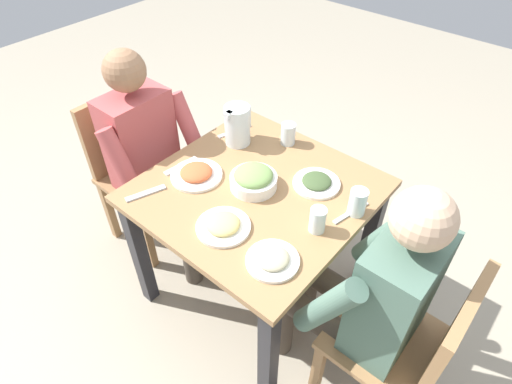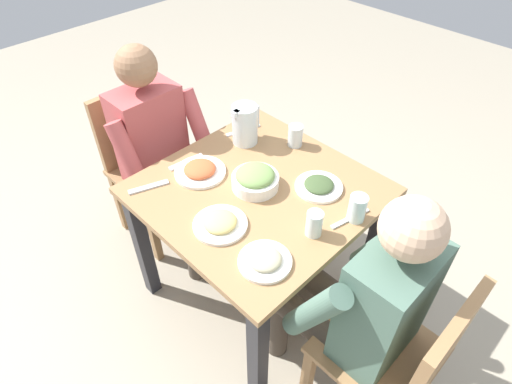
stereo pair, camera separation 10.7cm
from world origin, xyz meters
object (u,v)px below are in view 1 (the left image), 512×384
at_px(chair_far, 134,164).
at_px(water_glass_near_right, 318,220).
at_px(dining_table, 256,209).
at_px(plate_rice_curry, 196,174).
at_px(water_pitcher, 237,125).
at_px(plate_beans, 273,259).
at_px(diner_far, 154,158).
at_px(chair_near, 410,346).
at_px(plate_dolmas, 317,182).
at_px(salad_bowl, 253,179).
at_px(diner_near, 367,291).
at_px(water_glass_far_right, 358,202).
at_px(plate_fries, 223,225).
at_px(water_glass_by_pitcher, 288,134).

xyz_separation_m(chair_far, water_glass_near_right, (0.05, -1.12, 0.29)).
height_order(dining_table, plate_rice_curry, plate_rice_curry).
distance_m(water_pitcher, water_glass_near_right, 0.65).
bearing_deg(plate_beans, dining_table, 48.49).
distance_m(chair_far, diner_far, 0.25).
bearing_deg(chair_near, water_glass_near_right, 83.33).
relative_size(plate_dolmas, water_glass_near_right, 1.91).
height_order(salad_bowl, plate_dolmas, salad_bowl).
distance_m(water_pitcher, salad_bowl, 0.33).
relative_size(diner_near, water_glass_far_right, 10.17).
bearing_deg(plate_dolmas, plate_beans, -165.33).
relative_size(chair_near, plate_rice_curry, 3.84).
xyz_separation_m(diner_far, salad_bowl, (0.08, -0.57, 0.13)).
bearing_deg(plate_dolmas, plate_rice_curry, 124.35).
distance_m(dining_table, plate_dolmas, 0.29).
bearing_deg(plate_fries, water_glass_far_right, -40.55).
relative_size(diner_far, water_glass_far_right, 10.17).
height_order(chair_near, salad_bowl, chair_near).
xyz_separation_m(water_pitcher, plate_rice_curry, (-0.30, -0.03, -0.08)).
distance_m(chair_near, plate_dolmas, 0.72).
bearing_deg(chair_far, plate_rice_curry, -93.14).
height_order(plate_beans, water_glass_near_right, water_glass_near_right).
xyz_separation_m(dining_table, water_glass_by_pitcher, (0.34, 0.10, 0.17)).
distance_m(dining_table, water_glass_far_right, 0.45).
relative_size(chair_far, plate_rice_curry, 3.84).
distance_m(chair_far, plate_rice_curry, 0.60).
distance_m(dining_table, salad_bowl, 0.16).
height_order(chair_far, diner_far, diner_far).
xyz_separation_m(water_glass_near_right, water_glass_far_right, (0.18, -0.07, 0.00)).
height_order(chair_far, salad_bowl, chair_far).
bearing_deg(diner_near, diner_far, 89.66).
distance_m(chair_far, water_glass_by_pitcher, 0.87).
relative_size(diner_near, water_glass_near_right, 11.00).
relative_size(plate_beans, water_glass_near_right, 1.83).
distance_m(water_glass_far_right, water_glass_by_pitcher, 0.53).
bearing_deg(chair_near, plate_dolmas, 66.49).
height_order(diner_far, plate_dolmas, diner_far).
xyz_separation_m(chair_near, plate_dolmas, (0.27, 0.62, 0.25)).
bearing_deg(salad_bowl, diner_near, -98.05).
bearing_deg(plate_fries, chair_far, 78.29).
distance_m(diner_far, plate_fries, 0.67).
bearing_deg(diner_near, plate_rice_curry, 91.57).
xyz_separation_m(salad_bowl, plate_fries, (-0.25, -0.07, -0.03)).
bearing_deg(chair_near, diner_near, 90.00).
xyz_separation_m(diner_far, plate_fries, (-0.18, -0.64, 0.11)).
height_order(diner_near, diner_far, same).
distance_m(salad_bowl, plate_dolmas, 0.27).
bearing_deg(water_glass_by_pitcher, chair_near, -115.71).
height_order(water_pitcher, plate_beans, water_pitcher).
height_order(dining_table, diner_near, diner_near).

